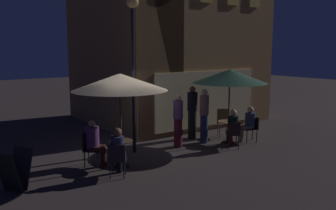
{
  "coord_description": "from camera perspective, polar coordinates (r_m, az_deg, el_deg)",
  "views": [
    {
      "loc": [
        -5.1,
        -8.73,
        3.16
      ],
      "look_at": [
        1.19,
        -0.08,
        1.49
      ],
      "focal_mm": 39.09,
      "sensor_mm": 36.0,
      "label": 1
    }
  ],
  "objects": [
    {
      "name": "ground_plane",
      "position": [
        10.59,
        -5.51,
        -8.52
      ],
      "size": [
        60.0,
        60.0,
        0.0
      ],
      "primitive_type": "plane",
      "color": "#3B312F"
    },
    {
      "name": "cafe_building",
      "position": [
        14.92,
        -1.21,
        11.01
      ],
      "size": [
        6.88,
        6.14,
        7.44
      ],
      "color": "#A17446",
      "rests_on": "ground"
    },
    {
      "name": "street_lamp_near_corner",
      "position": [
        10.91,
        -5.51,
        10.27
      ],
      "size": [
        0.37,
        0.37,
        4.67
      ],
      "color": "black",
      "rests_on": "ground"
    },
    {
      "name": "menu_sandwich_board",
      "position": [
        8.91,
        -22.82,
        -9.39
      ],
      "size": [
        0.84,
        0.81,
        0.92
      ],
      "rotation": [
        0.0,
        0.0,
        0.54
      ],
      "color": "black",
      "rests_on": "ground"
    },
    {
      "name": "cafe_table_0",
      "position": [
        12.44,
        9.4,
        -3.46
      ],
      "size": [
        0.72,
        0.72,
        0.73
      ],
      "color": "black",
      "rests_on": "ground"
    },
    {
      "name": "cafe_table_1",
      "position": [
        9.91,
        -7.31,
        -6.86
      ],
      "size": [
        0.62,
        0.62,
        0.73
      ],
      "color": "black",
      "rests_on": "ground"
    },
    {
      "name": "patio_umbrella_0",
      "position": [
        12.2,
        9.6,
        4.42
      ],
      "size": [
        2.46,
        2.46,
        2.47
      ],
      "color": "black",
      "rests_on": "ground"
    },
    {
      "name": "patio_umbrella_1",
      "position": [
        9.58,
        -7.52,
        3.53
      ],
      "size": [
        2.51,
        2.51,
        2.51
      ],
      "color": "black",
      "rests_on": "ground"
    },
    {
      "name": "cafe_chair_0",
      "position": [
        11.7,
        10.15,
        -4.22
      ],
      "size": [
        0.54,
        0.54,
        0.88
      ],
      "rotation": [
        0.0,
        0.0,
        0.98
      ],
      "color": "black",
      "rests_on": "ground"
    },
    {
      "name": "cafe_chair_1",
      "position": [
        12.77,
        13.03,
        -3.25
      ],
      "size": [
        0.58,
        0.58,
        0.86
      ],
      "rotation": [
        0.0,
        0.0,
        2.7
      ],
      "color": "black",
      "rests_on": "ground"
    },
    {
      "name": "cafe_chair_2",
      "position": [
        13.27,
        8.57,
        -2.35
      ],
      "size": [
        0.55,
        0.55,
        1.0
      ],
      "rotation": [
        0.0,
        0.0,
        -2.14
      ],
      "color": "brown",
      "rests_on": "ground"
    },
    {
      "name": "cafe_chair_3",
      "position": [
        10.12,
        -12.23,
        -6.25
      ],
      "size": [
        0.61,
        0.61,
        0.94
      ],
      "rotation": [
        0.0,
        0.0,
        -0.73
      ],
      "color": "black",
      "rests_on": "ground"
    },
    {
      "name": "cafe_chair_4",
      "position": [
        9.09,
        -7.93,
        -8.1
      ],
      "size": [
        0.59,
        0.59,
        0.86
      ],
      "rotation": [
        0.0,
        0.0,
        0.95
      ],
      "color": "black",
      "rests_on": "ground"
    },
    {
      "name": "patron_seated_0",
      "position": [
        11.79,
        10.04,
        -3.24
      ],
      "size": [
        0.49,
        0.53,
        1.26
      ],
      "rotation": [
        0.0,
        0.0,
        0.98
      ],
      "color": "#4D1B18",
      "rests_on": "ground"
    },
    {
      "name": "patron_seated_1",
      "position": [
        12.68,
        12.46,
        -2.57
      ],
      "size": [
        0.54,
        0.47,
        1.2
      ],
      "rotation": [
        0.0,
        0.0,
        2.7
      ],
      "color": "#7F6C59",
      "rests_on": "ground"
    },
    {
      "name": "patron_seated_2",
      "position": [
        10.04,
        -11.46,
        -5.39
      ],
      "size": [
        0.55,
        0.53,
        1.26
      ],
      "rotation": [
        0.0,
        0.0,
        -0.73
      ],
      "color": "#441C19",
      "rests_on": "ground"
    },
    {
      "name": "patron_seated_3",
      "position": [
        9.17,
        -7.85,
        -6.73
      ],
      "size": [
        0.5,
        0.53,
        1.24
      ],
      "rotation": [
        0.0,
        0.0,
        0.95
      ],
      "color": "black",
      "rests_on": "ground"
    },
    {
      "name": "patron_standing_4",
      "position": [
        12.26,
        5.66,
        -1.63
      ],
      "size": [
        0.3,
        0.3,
        1.81
      ],
      "rotation": [
        0.0,
        0.0,
        1.86
      ],
      "color": "navy",
      "rests_on": "ground"
    },
    {
      "name": "patron_standing_5",
      "position": [
        11.67,
        1.58,
        -2.48
      ],
      "size": [
        0.31,
        0.31,
        1.7
      ],
      "rotation": [
        0.0,
        0.0,
        1.31
      ],
      "color": "#541623",
      "rests_on": "ground"
    },
    {
      "name": "patron_standing_6",
      "position": [
        12.84,
        3.8,
        -1.12
      ],
      "size": [
        0.36,
        0.36,
        1.85
      ],
      "rotation": [
        0.0,
        0.0,
        3.71
      ],
      "color": "black",
      "rests_on": "ground"
    }
  ]
}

